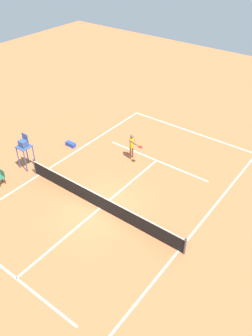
% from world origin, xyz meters
% --- Properties ---
extents(ground_plane, '(60.00, 60.00, 0.00)m').
position_xyz_m(ground_plane, '(0.00, 0.00, 0.00)').
color(ground_plane, '#C66B3D').
extents(court_lines, '(10.18, 21.18, 0.01)m').
position_xyz_m(court_lines, '(0.00, 0.00, 0.00)').
color(court_lines, white).
rests_on(court_lines, ground).
extents(tennis_net, '(10.78, 0.10, 1.07)m').
position_xyz_m(tennis_net, '(0.00, 0.00, 0.50)').
color(tennis_net, '#4C4C51').
rests_on(tennis_net, ground).
extents(player_serving, '(1.27, 0.77, 1.80)m').
position_xyz_m(player_serving, '(1.47, -5.03, 1.08)').
color(player_serving, brown).
rests_on(player_serving, ground).
extents(tennis_ball, '(0.07, 0.07, 0.07)m').
position_xyz_m(tennis_ball, '(1.27, -4.04, 0.03)').
color(tennis_ball, '#CCE033').
rests_on(tennis_ball, ground).
extents(umpire_chair, '(0.80, 0.80, 2.41)m').
position_xyz_m(umpire_chair, '(6.24, -0.16, 1.61)').
color(umpire_chair, '#38518C').
rests_on(umpire_chair, ground).
extents(courtside_chair_near, '(0.44, 0.46, 0.95)m').
position_xyz_m(courtside_chair_near, '(6.16, 1.91, 0.53)').
color(courtside_chair_near, '#262626').
rests_on(courtside_chair_near, ground).
extents(equipment_bag, '(0.76, 0.32, 0.30)m').
position_xyz_m(equipment_bag, '(5.81, -3.62, 0.15)').
color(equipment_bag, '#2647B7').
rests_on(equipment_bag, ground).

